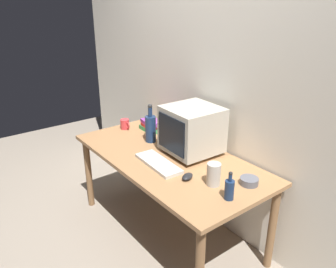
{
  "coord_description": "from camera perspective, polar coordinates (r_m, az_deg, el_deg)",
  "views": [
    {
      "loc": [
        1.82,
        -1.38,
        1.82
      ],
      "look_at": [
        0.0,
        0.0,
        0.88
      ],
      "focal_mm": 35.6,
      "sensor_mm": 36.0,
      "label": 1
    }
  ],
  "objects": [
    {
      "name": "ground_plane",
      "position": [
        2.92,
        0.0,
        -16.22
      ],
      "size": [
        6.0,
        6.0,
        0.0
      ],
      "primitive_type": "plane",
      "color": "gray"
    },
    {
      "name": "back_wall",
      "position": [
        2.65,
        8.07,
        9.69
      ],
      "size": [
        4.0,
        0.08,
        2.5
      ],
      "primitive_type": "cube",
      "color": "silver",
      "rests_on": "ground"
    },
    {
      "name": "desk",
      "position": [
        2.58,
        0.0,
        -5.3
      ],
      "size": [
        1.62,
        0.8,
        0.7
      ],
      "color": "#9E7047",
      "rests_on": "ground"
    },
    {
      "name": "crt_monitor",
      "position": [
        2.52,
        4.09,
        0.7
      ],
      "size": [
        0.4,
        0.4,
        0.37
      ],
      "color": "#B2AD9E",
      "rests_on": "desk"
    },
    {
      "name": "keyboard",
      "position": [
        2.41,
        -1.67,
        -5.04
      ],
      "size": [
        0.43,
        0.17,
        0.02
      ],
      "primitive_type": "cube",
      "rotation": [
        0.0,
        0.0,
        -0.06
      ],
      "color": "beige",
      "rests_on": "desk"
    },
    {
      "name": "computer_mouse",
      "position": [
        2.23,
        3.34,
        -7.29
      ],
      "size": [
        0.09,
        0.12,
        0.04
      ],
      "primitive_type": "ellipsoid",
      "rotation": [
        0.0,
        0.0,
        0.38
      ],
      "color": "black",
      "rests_on": "desk"
    },
    {
      "name": "bottle_tall",
      "position": [
        2.75,
        -3.02,
        1.09
      ],
      "size": [
        0.09,
        0.09,
        0.33
      ],
      "color": "navy",
      "rests_on": "desk"
    },
    {
      "name": "bottle_short",
      "position": [
        2.03,
        10.46,
        -9.22
      ],
      "size": [
        0.06,
        0.06,
        0.18
      ],
      "color": "navy",
      "rests_on": "desk"
    },
    {
      "name": "book_stack",
      "position": [
        3.01,
        -2.76,
        1.46
      ],
      "size": [
        0.23,
        0.17,
        0.1
      ],
      "color": "#33894C",
      "rests_on": "desk"
    },
    {
      "name": "mug",
      "position": [
        3.07,
        -7.38,
        1.69
      ],
      "size": [
        0.12,
        0.08,
        0.09
      ],
      "color": "#CC383D",
      "rests_on": "desk"
    },
    {
      "name": "cd_spindle",
      "position": [
        2.23,
        13.72,
        -7.84
      ],
      "size": [
        0.12,
        0.12,
        0.04
      ],
      "primitive_type": "cylinder",
      "color": "#595B66",
      "rests_on": "desk"
    },
    {
      "name": "metal_canister",
      "position": [
        2.16,
        7.83,
        -6.85
      ],
      "size": [
        0.09,
        0.09,
        0.15
      ],
      "primitive_type": "cylinder",
      "color": "#B7B2A8",
      "rests_on": "desk"
    }
  ]
}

